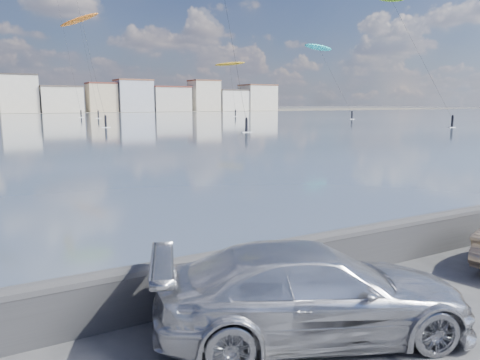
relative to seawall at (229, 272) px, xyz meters
name	(u,v)px	position (x,y,z in m)	size (l,w,h in m)	color
bay_water	(0,124)	(0.00, 88.80, -0.58)	(500.00, 177.00, 0.00)	#3D4A5C
seawall	(229,272)	(0.00, 0.00, 0.00)	(400.00, 0.36, 1.08)	#28282B
car_silver	(313,292)	(0.56, -2.00, 0.21)	(2.21, 5.43, 1.58)	#BBBCC3
kitesurfer_0	(392,1)	(60.50, 52.84, 20.69)	(4.37, 17.62, 23.39)	#8CD826
kitesurfer_3	(319,48)	(71.16, 85.59, 16.48)	(10.41, 13.74, 18.19)	#19BFBF
kitesurfer_12	(79,21)	(21.10, 118.84, 23.63)	(10.27, 12.63, 26.56)	orange
kitesurfer_13	(230,64)	(61.58, 113.97, 14.09)	(8.42, 13.81, 15.73)	#BF8C19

